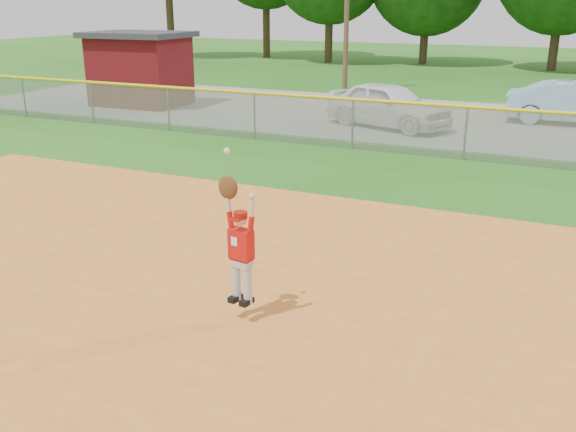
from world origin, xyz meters
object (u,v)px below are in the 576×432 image
(car_white_a, at_px, (388,105))
(car_blue, at_px, (573,103))
(utility_shed, at_px, (140,68))
(ballplayer, at_px, (239,242))

(car_white_a, xyz_separation_m, car_blue, (5.85, 3.34, -0.03))
(utility_shed, height_order, ballplayer, utility_shed)
(car_white_a, xyz_separation_m, utility_shed, (-11.04, 0.54, 0.75))
(car_white_a, distance_m, car_blue, 6.74)
(car_blue, height_order, ballplayer, ballplayer)
(car_blue, bearing_deg, ballplayer, 166.61)
(utility_shed, bearing_deg, car_blue, 9.42)
(car_white_a, distance_m, ballplayer, 15.03)
(car_white_a, relative_size, utility_shed, 1.10)
(utility_shed, bearing_deg, car_white_a, -2.80)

